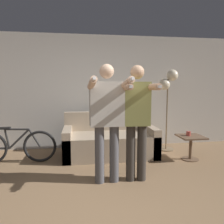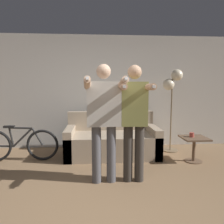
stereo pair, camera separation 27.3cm
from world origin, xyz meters
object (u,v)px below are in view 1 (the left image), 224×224
(person_right, at_px, (137,116))
(cup, at_px, (188,133))
(cat, at_px, (118,108))
(side_table, at_px, (191,142))
(couch, at_px, (110,142))
(person_left, at_px, (107,114))
(bicycle, at_px, (15,147))
(floor_lamp, at_px, (168,87))

(person_right, xyz_separation_m, cup, (1.26, 0.81, -0.49))
(cat, xyz_separation_m, side_table, (1.30, -0.87, -0.61))
(couch, relative_size, cup, 21.46)
(person_left, distance_m, cat, 1.71)
(bicycle, bearing_deg, person_right, -27.44)
(couch, bearing_deg, person_right, -79.74)
(floor_lamp, bearing_deg, side_table, -74.10)
(person_left, bearing_deg, couch, 78.19)
(person_right, xyz_separation_m, floor_lamp, (1.10, 1.49, 0.42))
(cat, bearing_deg, person_right, -90.02)
(cat, bearing_deg, floor_lamp, -8.19)
(cat, distance_m, cup, 1.58)
(cup, relative_size, bicycle, 0.06)
(couch, xyz_separation_m, cup, (1.50, -0.48, 0.23))
(side_table, distance_m, cup, 0.18)
(person_right, xyz_separation_m, side_table, (1.30, 0.78, -0.66))
(person_left, height_order, person_right, person_left)
(person_right, bearing_deg, couch, 104.20)
(cat, distance_m, side_table, 1.69)
(cup, bearing_deg, person_left, -154.85)
(cat, distance_m, bicycle, 2.22)
(floor_lamp, distance_m, bicycle, 3.36)
(side_table, relative_size, cup, 5.41)
(cat, relative_size, bicycle, 0.32)
(cup, bearing_deg, floor_lamp, 103.40)
(couch, bearing_deg, side_table, -18.41)
(cat, relative_size, cup, 5.44)
(person_right, distance_m, cat, 1.65)
(bicycle, bearing_deg, side_table, -4.87)
(person_right, bearing_deg, floor_lamp, 57.54)
(person_right, bearing_deg, side_table, 34.73)
(couch, relative_size, bicycle, 1.26)
(person_right, relative_size, cup, 19.96)
(cup, bearing_deg, couch, 162.16)
(cat, bearing_deg, bicycle, -163.98)
(floor_lamp, relative_size, side_table, 3.79)
(cat, xyz_separation_m, bicycle, (-2.05, -0.59, -0.64))
(person_left, relative_size, cat, 3.69)
(side_table, height_order, cup, cup)
(person_right, distance_m, bicycle, 2.41)
(cup, bearing_deg, bicycle, 175.58)
(couch, xyz_separation_m, person_right, (0.23, -1.29, 0.72))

